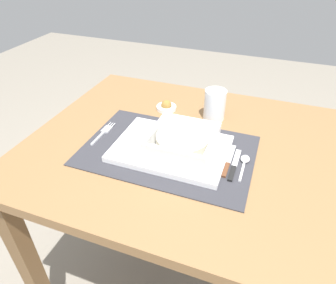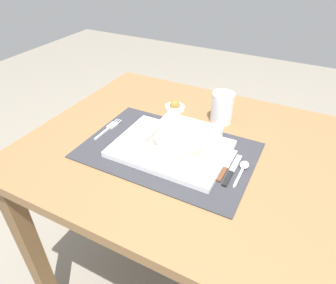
{
  "view_description": "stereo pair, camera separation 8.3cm",
  "coord_description": "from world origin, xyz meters",
  "px_view_note": "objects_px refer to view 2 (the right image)",
  "views": [
    {
      "loc": [
        0.21,
        -0.69,
        1.26
      ],
      "look_at": [
        -0.03,
        -0.05,
        0.78
      ],
      "focal_mm": 32.25,
      "sensor_mm": 36.0,
      "label": 1
    },
    {
      "loc": [
        0.29,
        -0.65,
        1.26
      ],
      "look_at": [
        -0.03,
        -0.05,
        0.78
      ],
      "focal_mm": 32.25,
      "sensor_mm": 36.0,
      "label": 2
    }
  ],
  "objects_px": {
    "drinking_glass": "(222,109)",
    "condiment_saucer": "(175,107)",
    "dining_table": "(183,173)",
    "butter_knife": "(231,172)",
    "fork": "(110,128)",
    "porridge_bowl": "(181,144)",
    "spoon": "(243,167)",
    "bread_knife": "(226,167)"
  },
  "relations": [
    {
      "from": "fork",
      "to": "butter_knife",
      "type": "height_order",
      "value": "butter_knife"
    },
    {
      "from": "spoon",
      "to": "condiment_saucer",
      "type": "bearing_deg",
      "value": 141.95
    },
    {
      "from": "fork",
      "to": "bread_knife",
      "type": "bearing_deg",
      "value": -0.36
    },
    {
      "from": "porridge_bowl",
      "to": "fork",
      "type": "distance_m",
      "value": 0.26
    },
    {
      "from": "porridge_bowl",
      "to": "spoon",
      "type": "xyz_separation_m",
      "value": [
        0.17,
        0.02,
        -0.03
      ]
    },
    {
      "from": "dining_table",
      "to": "porridge_bowl",
      "type": "xyz_separation_m",
      "value": [
        0.02,
        -0.06,
        0.16
      ]
    },
    {
      "from": "porridge_bowl",
      "to": "bread_knife",
      "type": "relative_size",
      "value": 1.21
    },
    {
      "from": "spoon",
      "to": "drinking_glass",
      "type": "xyz_separation_m",
      "value": [
        -0.13,
        0.2,
        0.04
      ]
    },
    {
      "from": "porridge_bowl",
      "to": "butter_knife",
      "type": "xyz_separation_m",
      "value": [
        0.14,
        -0.01,
        -0.04
      ]
    },
    {
      "from": "fork",
      "to": "condiment_saucer",
      "type": "bearing_deg",
      "value": 60.82
    },
    {
      "from": "porridge_bowl",
      "to": "butter_knife",
      "type": "relative_size",
      "value": 1.27
    },
    {
      "from": "spoon",
      "to": "condiment_saucer",
      "type": "distance_m",
      "value": 0.36
    },
    {
      "from": "fork",
      "to": "butter_knife",
      "type": "distance_m",
      "value": 0.4
    },
    {
      "from": "porridge_bowl",
      "to": "bread_knife",
      "type": "height_order",
      "value": "porridge_bowl"
    },
    {
      "from": "porridge_bowl",
      "to": "drinking_glass",
      "type": "relative_size",
      "value": 1.71
    },
    {
      "from": "fork",
      "to": "butter_knife",
      "type": "xyz_separation_m",
      "value": [
        0.4,
        -0.03,
        0.0
      ]
    },
    {
      "from": "bread_knife",
      "to": "drinking_glass",
      "type": "xyz_separation_m",
      "value": [
        -0.09,
        0.22,
        0.04
      ]
    },
    {
      "from": "porridge_bowl",
      "to": "fork",
      "type": "relative_size",
      "value": 1.34
    },
    {
      "from": "spoon",
      "to": "condiment_saucer",
      "type": "relative_size",
      "value": 1.57
    },
    {
      "from": "dining_table",
      "to": "condiment_saucer",
      "type": "relative_size",
      "value": 13.22
    },
    {
      "from": "spoon",
      "to": "drinking_glass",
      "type": "bearing_deg",
      "value": 119.43
    },
    {
      "from": "spoon",
      "to": "butter_knife",
      "type": "bearing_deg",
      "value": -131.62
    },
    {
      "from": "porridge_bowl",
      "to": "spoon",
      "type": "distance_m",
      "value": 0.17
    },
    {
      "from": "dining_table",
      "to": "porridge_bowl",
      "type": "relative_size",
      "value": 5.27
    },
    {
      "from": "bread_knife",
      "to": "condiment_saucer",
      "type": "distance_m",
      "value": 0.34
    },
    {
      "from": "fork",
      "to": "butter_knife",
      "type": "relative_size",
      "value": 0.95
    },
    {
      "from": "dining_table",
      "to": "butter_knife",
      "type": "xyz_separation_m",
      "value": [
        0.16,
        -0.06,
        0.12
      ]
    },
    {
      "from": "dining_table",
      "to": "fork",
      "type": "height_order",
      "value": "fork"
    },
    {
      "from": "porridge_bowl",
      "to": "dining_table",
      "type": "bearing_deg",
      "value": 107.34
    },
    {
      "from": "fork",
      "to": "condiment_saucer",
      "type": "height_order",
      "value": "condiment_saucer"
    },
    {
      "from": "dining_table",
      "to": "fork",
      "type": "bearing_deg",
      "value": -171.42
    },
    {
      "from": "porridge_bowl",
      "to": "bread_knife",
      "type": "xyz_separation_m",
      "value": [
        0.13,
        0.01,
        -0.04
      ]
    },
    {
      "from": "dining_table",
      "to": "fork",
      "type": "distance_m",
      "value": 0.27
    },
    {
      "from": "dining_table",
      "to": "spoon",
      "type": "distance_m",
      "value": 0.22
    },
    {
      "from": "drinking_glass",
      "to": "condiment_saucer",
      "type": "xyz_separation_m",
      "value": [
        -0.17,
        0.0,
        -0.03
      ]
    },
    {
      "from": "bread_knife",
      "to": "spoon",
      "type": "bearing_deg",
      "value": 25.09
    },
    {
      "from": "condiment_saucer",
      "to": "butter_knife",
      "type": "bearing_deg",
      "value": -40.34
    },
    {
      "from": "fork",
      "to": "spoon",
      "type": "relative_size",
      "value": 1.2
    },
    {
      "from": "fork",
      "to": "drinking_glass",
      "type": "bearing_deg",
      "value": 37.04
    },
    {
      "from": "dining_table",
      "to": "drinking_glass",
      "type": "bearing_deg",
      "value": 72.48
    },
    {
      "from": "dining_table",
      "to": "drinking_glass",
      "type": "xyz_separation_m",
      "value": [
        0.05,
        0.17,
        0.16
      ]
    },
    {
      "from": "fork",
      "to": "condiment_saucer",
      "type": "relative_size",
      "value": 1.88
    }
  ]
}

